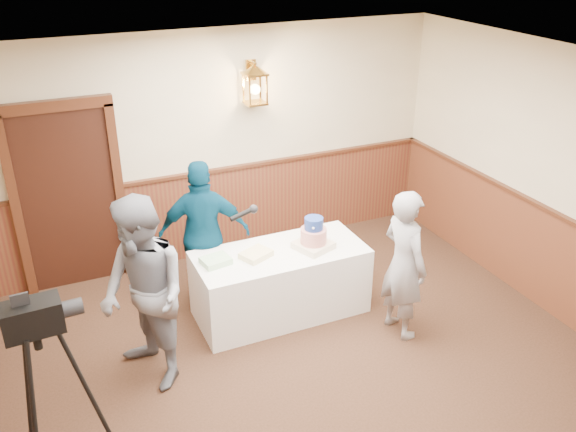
# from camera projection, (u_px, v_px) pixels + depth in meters

# --- Properties ---
(room_shell) EXTENTS (6.02, 7.02, 2.81)m
(room_shell) POSITION_uv_depth(u_px,v_px,m) (313.00, 257.00, 4.69)
(room_shell) COLOR beige
(room_shell) RESTS_ON ground
(display_table) EXTENTS (1.80, 0.80, 0.75)m
(display_table) POSITION_uv_depth(u_px,v_px,m) (280.00, 282.00, 6.51)
(display_table) COLOR white
(display_table) RESTS_ON ground
(tiered_cake) EXTENTS (0.44, 0.44, 0.35)m
(tiered_cake) POSITION_uv_depth(u_px,v_px,m) (314.00, 236.00, 6.35)
(tiered_cake) COLOR beige
(tiered_cake) RESTS_ON display_table
(sheet_cake_yellow) EXTENTS (0.37, 0.33, 0.06)m
(sheet_cake_yellow) POSITION_uv_depth(u_px,v_px,m) (256.00, 254.00, 6.22)
(sheet_cake_yellow) COLOR #DEC085
(sheet_cake_yellow) RESTS_ON display_table
(sheet_cake_green) EXTENTS (0.31, 0.27, 0.06)m
(sheet_cake_green) POSITION_uv_depth(u_px,v_px,m) (216.00, 261.00, 6.11)
(sheet_cake_green) COLOR #A6E2A0
(sheet_cake_green) RESTS_ON display_table
(interviewer) EXTENTS (1.62, 1.05, 1.82)m
(interviewer) POSITION_uv_depth(u_px,v_px,m) (144.00, 295.00, 5.31)
(interviewer) COLOR slate
(interviewer) RESTS_ON ground
(baker) EXTENTS (0.44, 0.61, 1.58)m
(baker) POSITION_uv_depth(u_px,v_px,m) (404.00, 264.00, 6.03)
(baker) COLOR gray
(baker) RESTS_ON ground
(assistant_p) EXTENTS (1.05, 0.65, 1.66)m
(assistant_p) POSITION_uv_depth(u_px,v_px,m) (204.00, 234.00, 6.51)
(assistant_p) COLOR #07354F
(assistant_p) RESTS_ON ground
(tv_camera_rig) EXTENTS (0.62, 0.58, 1.58)m
(tv_camera_rig) POSITION_uv_depth(u_px,v_px,m) (52.00, 404.00, 4.39)
(tv_camera_rig) COLOR black
(tv_camera_rig) RESTS_ON ground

